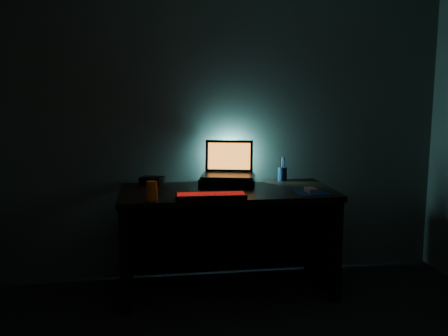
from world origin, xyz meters
The scene contains 10 objects.
room centered at (0.00, 0.00, 1.25)m, with size 3.50×4.00×2.50m.
desk centered at (0.00, 1.67, 0.49)m, with size 1.50×0.70×0.75m.
riser centered at (0.03, 1.79, 0.78)m, with size 0.40×0.30×0.06m, color black.
laptop centered at (0.04, 1.84, 0.87)m, with size 0.43×0.36×0.26m.
keyboard centered at (-0.14, 1.37, 0.76)m, with size 0.47×0.17×0.03m.
mousepad centered at (0.55, 1.43, 0.75)m, with size 0.22×0.20×0.00m, color navy.
mouse centered at (0.55, 1.43, 0.77)m, with size 0.06×0.10×0.03m, color gray.
pen_cup centered at (0.48, 1.91, 0.80)m, with size 0.07×0.07×0.10m, color black.
juice_glass centered at (-0.52, 1.36, 0.81)m, with size 0.07×0.07×0.12m, color orange.
router centered at (-0.52, 1.90, 0.78)m, with size 0.20×0.18×0.05m.
Camera 1 is at (-0.52, -1.79, 1.45)m, focal length 40.00 mm.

